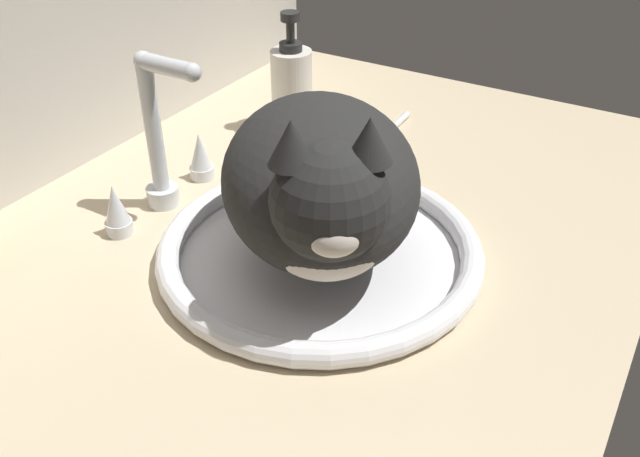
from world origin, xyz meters
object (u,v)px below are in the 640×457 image
object	(u,v)px
cat	(322,184)
toothbrush	(383,135)
sink_basin	(320,250)
faucet	(160,152)
soap_pump_bottle	(292,87)

from	to	relation	value
cat	toothbrush	bearing A→B (deg)	14.56
toothbrush	sink_basin	bearing A→B (deg)	-166.73
faucet	toothbrush	xyz separation A→B (cm)	(30.08, -15.02, -6.80)
sink_basin	faucet	bearing A→B (deg)	90.00
faucet	toothbrush	distance (cm)	34.30
faucet	soap_pump_bottle	world-z (taller)	faucet
cat	soap_pump_bottle	size ratio (longest dim) A/B	2.01
cat	soap_pump_bottle	xyz separation A→B (cm)	(28.53, 21.98, -4.37)
sink_basin	cat	size ratio (longest dim) A/B	1.03
cat	soap_pump_bottle	bearing A→B (deg)	37.60
cat	soap_pump_bottle	world-z (taller)	cat
faucet	soap_pump_bottle	xyz separation A→B (cm)	(26.92, -1.28, -1.04)
sink_basin	toothbrush	distance (cm)	30.91
sink_basin	cat	world-z (taller)	cat
cat	toothbrush	size ratio (longest dim) A/B	2.06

